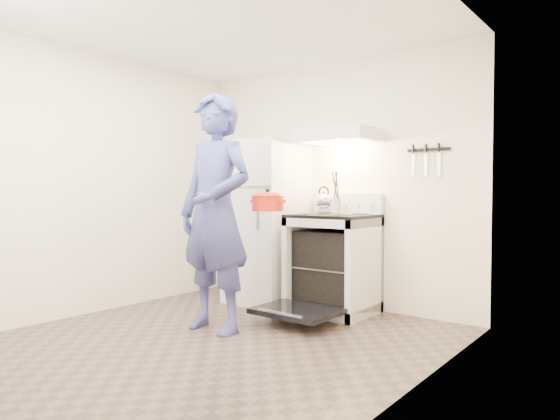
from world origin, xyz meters
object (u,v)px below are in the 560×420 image
(stove_body, at_px, (333,265))
(tea_kettle, at_px, (324,200))
(person, at_px, (215,213))
(dutch_oven, at_px, (268,204))
(refrigerator, at_px, (266,222))

(stove_body, xyz_separation_m, tea_kettle, (-0.19, 0.13, 0.63))
(person, bearing_deg, dutch_oven, 40.86)
(refrigerator, distance_m, person, 1.19)
(stove_body, distance_m, person, 1.34)
(refrigerator, bearing_deg, stove_body, 1.77)
(refrigerator, relative_size, tea_kettle, 6.22)
(dutch_oven, bearing_deg, person, -137.58)
(refrigerator, height_order, stove_body, refrigerator)
(stove_body, bearing_deg, refrigerator, -178.23)
(tea_kettle, height_order, dutch_oven, tea_kettle)
(tea_kettle, distance_m, person, 1.31)
(stove_body, distance_m, dutch_oven, 1.05)
(tea_kettle, xyz_separation_m, dutch_oven, (0.07, -0.98, -0.02))
(stove_body, bearing_deg, dutch_oven, -97.94)
(refrigerator, bearing_deg, dutch_oven, -50.16)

